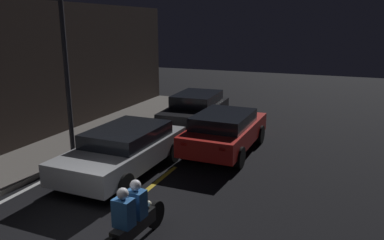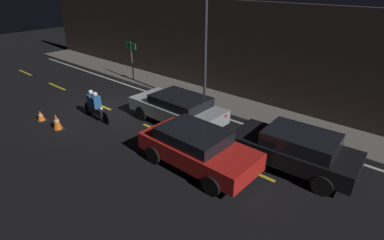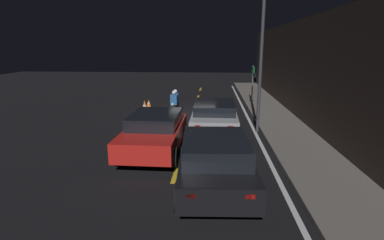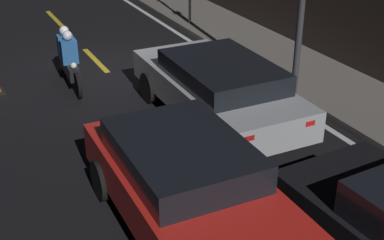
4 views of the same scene
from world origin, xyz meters
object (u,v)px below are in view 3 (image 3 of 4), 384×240
(van_black, at_px, (215,160))
(motorcycle, at_px, (175,103))
(street_lamp, at_px, (261,58))
(shop_sign, at_px, (253,77))
(hatchback_silver, at_px, (215,115))
(traffic_cone_mid, at_px, (145,107))
(taxi_red, at_px, (155,131))
(traffic_cone_near, at_px, (149,104))

(van_black, height_order, motorcycle, van_black)
(street_lamp, bearing_deg, shop_sign, 175.27)
(motorcycle, xyz_separation_m, shop_sign, (-2.86, 4.60, 1.20))
(motorcycle, bearing_deg, shop_sign, 126.01)
(van_black, bearing_deg, hatchback_silver, -2.99)
(traffic_cone_mid, xyz_separation_m, street_lamp, (3.57, 5.85, 2.88))
(hatchback_silver, height_order, taxi_red, taxi_red)
(traffic_cone_near, height_order, shop_sign, shop_sign)
(hatchback_silver, height_order, van_black, van_black)
(taxi_red, distance_m, traffic_cone_near, 8.10)
(hatchback_silver, height_order, shop_sign, shop_sign)
(van_black, distance_m, traffic_cone_near, 11.22)
(traffic_cone_near, bearing_deg, hatchback_silver, 38.97)
(motorcycle, relative_size, traffic_cone_near, 4.29)
(van_black, bearing_deg, traffic_cone_near, 18.12)
(hatchback_silver, xyz_separation_m, traffic_cone_near, (-4.97, -4.02, -0.49))
(van_black, xyz_separation_m, motorcycle, (-8.73, -2.17, -0.12))
(van_black, bearing_deg, traffic_cone_mid, 20.70)
(taxi_red, xyz_separation_m, traffic_cone_near, (-7.86, -1.89, -0.51))
(hatchback_silver, distance_m, traffic_cone_near, 6.41)
(traffic_cone_near, bearing_deg, traffic_cone_mid, 2.73)
(van_black, bearing_deg, shop_sign, -14.61)
(hatchback_silver, distance_m, traffic_cone_mid, 5.32)
(taxi_red, distance_m, traffic_cone_mid, 6.70)
(traffic_cone_mid, bearing_deg, van_black, 23.47)
(street_lamp, bearing_deg, motorcycle, -128.46)
(taxi_red, relative_size, traffic_cone_near, 8.37)
(taxi_red, bearing_deg, street_lamp, 126.48)
(hatchback_silver, distance_m, shop_sign, 6.64)
(taxi_red, relative_size, street_lamp, 0.74)
(traffic_cone_near, height_order, traffic_cone_mid, traffic_cone_mid)
(van_black, relative_size, street_lamp, 0.75)
(taxi_red, distance_m, van_black, 3.35)
(taxi_red, distance_m, street_lamp, 5.53)
(hatchback_silver, bearing_deg, traffic_cone_mid, 48.84)
(hatchback_silver, xyz_separation_m, street_lamp, (0.03, 1.90, 2.50))
(shop_sign, bearing_deg, street_lamp, -4.73)
(taxi_red, height_order, traffic_cone_near, taxi_red)
(taxi_red, height_order, shop_sign, shop_sign)
(hatchback_silver, xyz_separation_m, motorcycle, (-3.23, -2.19, -0.10))
(motorcycle, bearing_deg, hatchback_silver, 38.28)
(motorcycle, xyz_separation_m, street_lamp, (3.25, 4.09, 2.59))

